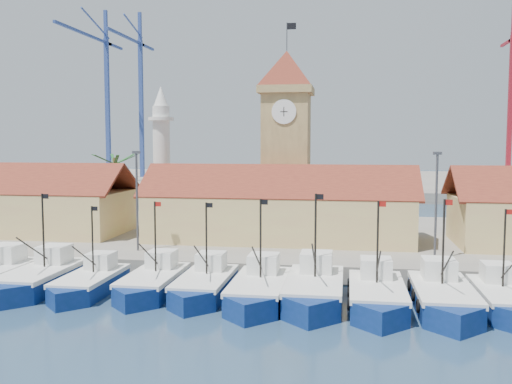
# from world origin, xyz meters

# --- Properties ---
(ground) EXTENTS (400.00, 400.00, 0.00)m
(ground) POSITION_xyz_m (0.00, 0.00, 0.00)
(ground) COLOR navy
(ground) RESTS_ON ground
(quay) EXTENTS (140.00, 32.00, 1.50)m
(quay) POSITION_xyz_m (0.00, 24.00, 0.75)
(quay) COLOR gray
(quay) RESTS_ON ground
(terminal) EXTENTS (240.00, 80.00, 2.00)m
(terminal) POSITION_xyz_m (0.00, 110.00, 1.00)
(terminal) COLOR gray
(terminal) RESTS_ON ground
(boat_1) EXTENTS (3.76, 10.30, 7.79)m
(boat_1) POSITION_xyz_m (-16.47, 2.76, 0.81)
(boat_1) COLOR navy
(boat_1) RESTS_ON ground
(boat_2) EXTENTS (3.32, 9.10, 6.89)m
(boat_2) POSITION_xyz_m (-12.27, 2.52, 0.71)
(boat_2) COLOR navy
(boat_2) RESTS_ON ground
(boat_3) EXTENTS (3.50, 9.60, 7.26)m
(boat_3) POSITION_xyz_m (-7.57, 3.19, 0.75)
(boat_3) COLOR navy
(boat_3) RESTS_ON ground
(boat_4) EXTENTS (3.51, 9.62, 7.28)m
(boat_4) POSITION_xyz_m (-3.55, 3.01, 0.75)
(boat_4) COLOR navy
(boat_4) RESTS_ON ground
(boat_5) EXTENTS (3.72, 10.19, 7.71)m
(boat_5) POSITION_xyz_m (0.65, 2.08, 0.80)
(boat_5) COLOR navy
(boat_5) RESTS_ON ground
(boat_6) EXTENTS (3.92, 10.75, 8.13)m
(boat_6) POSITION_xyz_m (4.52, 2.50, 0.84)
(boat_6) COLOR navy
(boat_6) RESTS_ON ground
(boat_7) EXTENTS (3.73, 10.21, 7.72)m
(boat_7) POSITION_xyz_m (8.82, 1.88, 0.80)
(boat_7) COLOR navy
(boat_7) RESTS_ON ground
(boat_8) EXTENTS (3.82, 10.47, 7.92)m
(boat_8) POSITION_xyz_m (13.20, 2.02, 0.82)
(boat_8) COLOR navy
(boat_8) RESTS_ON ground
(boat_9) EXTENTS (3.49, 9.56, 7.23)m
(boat_9) POSITION_xyz_m (17.24, 2.60, 0.75)
(boat_9) COLOR navy
(boat_9) RESTS_ON ground
(hall_center) EXTENTS (27.04, 10.13, 7.61)m
(hall_center) POSITION_xyz_m (0.00, 20.00, 3.99)
(hall_center) COLOR #D3C274
(hall_center) RESTS_ON quay
(clock_tower) EXTENTS (5.80, 5.80, 22.70)m
(clock_tower) POSITION_xyz_m (0.00, 26.00, 11.96)
(clock_tower) COLOR tan
(clock_tower) RESTS_ON quay
(minaret) EXTENTS (3.00, 3.00, 16.30)m
(minaret) POSITION_xyz_m (-15.00, 28.00, 9.73)
(minaret) COLOR silver
(minaret) RESTS_ON quay
(palm_tree) EXTENTS (5.60, 5.03, 8.39)m
(palm_tree) POSITION_xyz_m (-20.00, 26.00, 6.25)
(palm_tree) COLOR brown
(palm_tree) RESTS_ON quay
(lamp_posts) EXTENTS (80.70, 0.25, 9.03)m
(lamp_posts) POSITION_xyz_m (0.50, 12.00, 6.48)
(lamp_posts) COLOR #3F3F44
(lamp_posts) RESTS_ON quay
(crane_blue_far) EXTENTS (1.00, 35.94, 42.30)m
(crane_blue_far) POSITION_xyz_m (-54.05, 100.11, 25.74)
(crane_blue_far) COLOR #2C4388
(crane_blue_far) RESTS_ON terminal
(crane_blue_near) EXTENTS (1.00, 30.86, 42.86)m
(crane_blue_near) POSITION_xyz_m (-47.28, 106.87, 25.63)
(crane_blue_near) COLOR #2C4388
(crane_blue_near) RESTS_ON terminal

